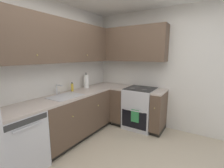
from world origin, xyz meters
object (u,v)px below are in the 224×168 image
object	(u,v)px
dishwasher	(17,142)
soap_bottle	(72,87)
oven_range	(140,108)
paper_towel_roll	(86,81)

from	to	relation	value
dishwasher	soap_bottle	xyz separation A→B (m)	(1.23, 0.18, 0.54)
oven_range	soap_bottle	size ratio (longest dim) A/B	5.63
paper_towel_roll	oven_range	bearing A→B (deg)	-62.00
dishwasher	oven_range	size ratio (longest dim) A/B	0.82
dishwasher	paper_towel_roll	xyz separation A→B (m)	(1.63, 0.16, 0.60)
soap_bottle	paper_towel_roll	world-z (taller)	paper_towel_roll
oven_range	soap_bottle	bearing A→B (deg)	131.91
soap_bottle	dishwasher	bearing A→B (deg)	-171.61
dishwasher	soap_bottle	distance (m)	1.35
dishwasher	soap_bottle	size ratio (longest dim) A/B	4.62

